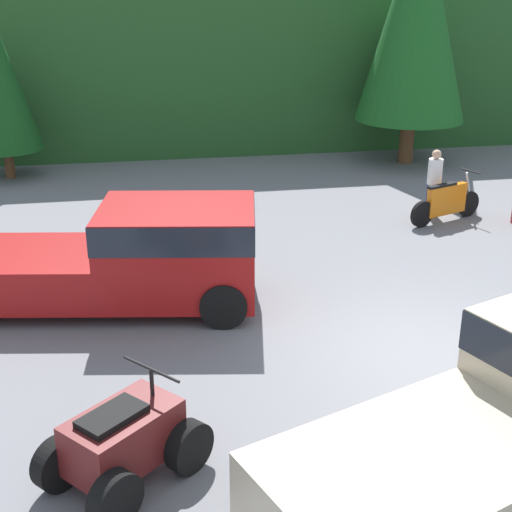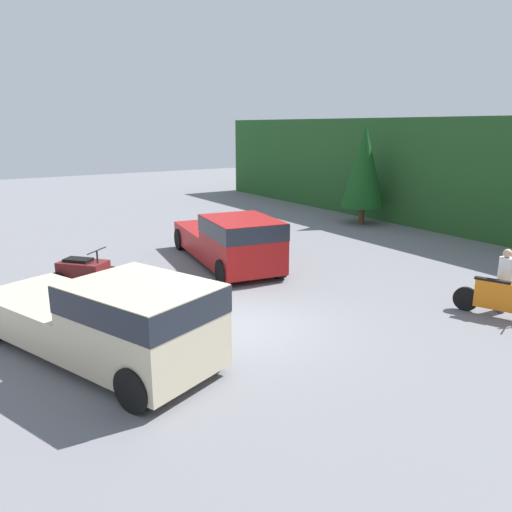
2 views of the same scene
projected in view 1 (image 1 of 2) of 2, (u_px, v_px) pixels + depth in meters
ground_plane at (416, 347)px, 11.34m from camera, size 80.00×80.00×0.00m
hillside_backdrop at (249, 66)px, 25.05m from camera, size 44.00×6.00×5.00m
tree_mid_left at (416, 15)px, 20.79m from camera, size 3.30×3.30×7.49m
pickup_truck_red at (124, 254)px, 12.50m from camera, size 6.19×3.02×1.82m
dirt_bike at (446, 202)px, 16.91m from camera, size 2.05×0.99×1.16m
quad_atv at (124, 443)px, 8.23m from camera, size 2.13×2.08×1.27m
rider_person at (434, 181)px, 17.11m from camera, size 0.47×0.47×1.66m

